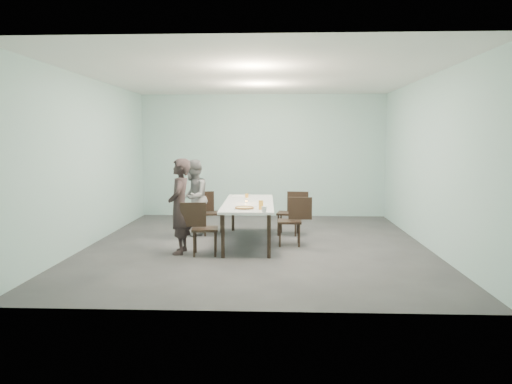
{
  "coord_description": "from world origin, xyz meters",
  "views": [
    {
      "loc": [
        0.37,
        -8.84,
        1.89
      ],
      "look_at": [
        0.0,
        -0.36,
        1.0
      ],
      "focal_mm": 35.0,
      "sensor_mm": 36.0,
      "label": 1
    }
  ],
  "objects_px": {
    "chair_far_left": "(209,210)",
    "diner_far": "(193,198)",
    "chair_near_left": "(200,225)",
    "pizza": "(244,208)",
    "chair_far_right": "(292,210)",
    "side_plate": "(256,206)",
    "beer_glass": "(261,205)",
    "diner_near": "(180,206)",
    "amber_tumbler": "(247,196)",
    "water_tumbler": "(264,209)",
    "table": "(249,205)",
    "chair_near_right": "(294,218)",
    "tealight": "(246,202)"
  },
  "relations": [
    {
      "from": "chair_near_right",
      "to": "amber_tumbler",
      "type": "bearing_deg",
      "value": -45.21
    },
    {
      "from": "table",
      "to": "tealight",
      "type": "xyz_separation_m",
      "value": [
        -0.03,
        -0.16,
        0.08
      ]
    },
    {
      "from": "chair_near_right",
      "to": "amber_tumbler",
      "type": "relative_size",
      "value": 10.88
    },
    {
      "from": "chair_near_left",
      "to": "beer_glass",
      "type": "bearing_deg",
      "value": -1.13
    },
    {
      "from": "chair_near_left",
      "to": "diner_near",
      "type": "height_order",
      "value": "diner_near"
    },
    {
      "from": "pizza",
      "to": "side_plate",
      "type": "xyz_separation_m",
      "value": [
        0.18,
        0.32,
        -0.01
      ]
    },
    {
      "from": "table",
      "to": "water_tumbler",
      "type": "xyz_separation_m",
      "value": [
        0.32,
        -1.23,
        0.1
      ]
    },
    {
      "from": "chair_near_left",
      "to": "amber_tumbler",
      "type": "distance_m",
      "value": 1.9
    },
    {
      "from": "pizza",
      "to": "tealight",
      "type": "height_order",
      "value": "tealight"
    },
    {
      "from": "diner_far",
      "to": "beer_glass",
      "type": "relative_size",
      "value": 10.02
    },
    {
      "from": "chair_near_right",
      "to": "water_tumbler",
      "type": "bearing_deg",
      "value": 64.45
    },
    {
      "from": "table",
      "to": "chair_far_left",
      "type": "distance_m",
      "value": 1.13
    },
    {
      "from": "pizza",
      "to": "water_tumbler",
      "type": "xyz_separation_m",
      "value": [
        0.34,
        -0.32,
        0.03
      ]
    },
    {
      "from": "chair_far_left",
      "to": "diner_far",
      "type": "relative_size",
      "value": 0.58
    },
    {
      "from": "water_tumbler",
      "to": "side_plate",
      "type": "bearing_deg",
      "value": 103.74
    },
    {
      "from": "chair_near_right",
      "to": "chair_near_left",
      "type": "bearing_deg",
      "value": 28.25
    },
    {
      "from": "chair_far_left",
      "to": "side_plate",
      "type": "height_order",
      "value": "chair_far_left"
    },
    {
      "from": "table",
      "to": "chair_near_right",
      "type": "relative_size",
      "value": 3.01
    },
    {
      "from": "chair_far_left",
      "to": "diner_far",
      "type": "xyz_separation_m",
      "value": [
        -0.3,
        -0.07,
        0.25
      ]
    },
    {
      "from": "chair_far_left",
      "to": "pizza",
      "type": "bearing_deg",
      "value": -74.72
    },
    {
      "from": "table",
      "to": "beer_glass",
      "type": "distance_m",
      "value": 0.99
    },
    {
      "from": "diner_far",
      "to": "diner_near",
      "type": "bearing_deg",
      "value": 1.46
    },
    {
      "from": "beer_glass",
      "to": "water_tumbler",
      "type": "height_order",
      "value": "beer_glass"
    },
    {
      "from": "table",
      "to": "diner_near",
      "type": "relative_size",
      "value": 1.65
    },
    {
      "from": "chair_near_left",
      "to": "beer_glass",
      "type": "xyz_separation_m",
      "value": [
        1.0,
        0.08,
        0.32
      ]
    },
    {
      "from": "diner_near",
      "to": "pizza",
      "type": "height_order",
      "value": "diner_near"
    },
    {
      "from": "beer_glass",
      "to": "chair_far_right",
      "type": "bearing_deg",
      "value": 72.01
    },
    {
      "from": "pizza",
      "to": "tealight",
      "type": "bearing_deg",
      "value": 91.1
    },
    {
      "from": "water_tumbler",
      "to": "chair_far_left",
      "type": "bearing_deg",
      "value": 120.32
    },
    {
      "from": "chair_near_right",
      "to": "chair_far_right",
      "type": "xyz_separation_m",
      "value": [
        -0.0,
        0.99,
        0.0
      ]
    },
    {
      "from": "diner_near",
      "to": "chair_far_right",
      "type": "bearing_deg",
      "value": 130.38
    },
    {
      "from": "chair_far_left",
      "to": "water_tumbler",
      "type": "xyz_separation_m",
      "value": [
        1.16,
        -1.98,
        0.29
      ]
    },
    {
      "from": "chair_far_right",
      "to": "amber_tumbler",
      "type": "distance_m",
      "value": 0.95
    },
    {
      "from": "diner_near",
      "to": "side_plate",
      "type": "xyz_separation_m",
      "value": [
        1.25,
        0.33,
        -0.04
      ]
    },
    {
      "from": "side_plate",
      "to": "water_tumbler",
      "type": "bearing_deg",
      "value": -76.26
    },
    {
      "from": "chair_far_left",
      "to": "chair_near_right",
      "type": "relative_size",
      "value": 1.0
    },
    {
      "from": "chair_near_right",
      "to": "diner_far",
      "type": "height_order",
      "value": "diner_far"
    },
    {
      "from": "chair_far_right",
      "to": "diner_near",
      "type": "distance_m",
      "value": 2.59
    },
    {
      "from": "water_tumbler",
      "to": "pizza",
      "type": "bearing_deg",
      "value": 136.5
    },
    {
      "from": "chair_near_left",
      "to": "pizza",
      "type": "relative_size",
      "value": 2.56
    },
    {
      "from": "chair_far_left",
      "to": "pizza",
      "type": "relative_size",
      "value": 2.56
    },
    {
      "from": "table",
      "to": "beer_glass",
      "type": "relative_size",
      "value": 17.47
    },
    {
      "from": "table",
      "to": "diner_far",
      "type": "height_order",
      "value": "diner_far"
    },
    {
      "from": "side_plate",
      "to": "tealight",
      "type": "relative_size",
      "value": 3.21
    },
    {
      "from": "pizza",
      "to": "chair_far_left",
      "type": "bearing_deg",
      "value": 116.31
    },
    {
      "from": "chair_near_left",
      "to": "pizza",
      "type": "xyz_separation_m",
      "value": [
        0.72,
        0.11,
        0.27
      ]
    },
    {
      "from": "pizza",
      "to": "side_plate",
      "type": "height_order",
      "value": "pizza"
    },
    {
      "from": "table",
      "to": "side_plate",
      "type": "xyz_separation_m",
      "value": [
        0.17,
        -0.6,
        0.06
      ]
    },
    {
      "from": "chair_far_right",
      "to": "side_plate",
      "type": "xyz_separation_m",
      "value": [
        -0.66,
        -1.39,
        0.25
      ]
    },
    {
      "from": "amber_tumbler",
      "to": "side_plate",
      "type": "bearing_deg",
      "value": -79.6
    }
  ]
}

